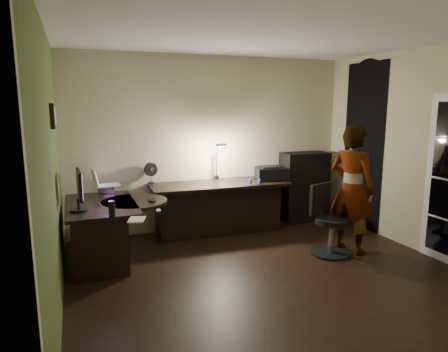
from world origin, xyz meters
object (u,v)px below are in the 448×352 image
object	(u,v)px
cabinet	(304,187)
office_chair	(332,221)
desk_right	(220,208)
desk_left	(102,233)
person	(352,189)
monitor	(78,196)

from	to	relation	value
cabinet	office_chair	world-z (taller)	cabinet
desk_right	desk_left	bearing A→B (deg)	-158.99
desk_right	person	world-z (taller)	person
desk_right	office_chair	distance (m)	1.74
desk_left	office_chair	xyz separation A→B (m)	(2.84, -0.76, 0.08)
monitor	person	world-z (taller)	person
desk_left	monitor	size ratio (longest dim) A/B	2.62
person	monitor	bearing A→B (deg)	58.39
cabinet	monitor	world-z (taller)	cabinet
desk_left	cabinet	world-z (taller)	cabinet
office_chair	person	bearing A→B (deg)	-15.38
desk_right	cabinet	xyz separation A→B (m)	(1.59, 0.15, 0.19)
office_chair	person	world-z (taller)	person
monitor	office_chair	distance (m)	3.17
person	cabinet	bearing A→B (deg)	-31.97
monitor	office_chair	xyz separation A→B (m)	(3.10, -0.48, -0.48)
desk_right	person	distance (m)	1.98
cabinet	office_chair	distance (m)	1.61
desk_left	cabinet	bearing A→B (deg)	12.53
desk_right	cabinet	bearing A→B (deg)	7.55
desk_right	monitor	bearing A→B (deg)	-154.25
desk_left	desk_right	size ratio (longest dim) A/B	0.64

